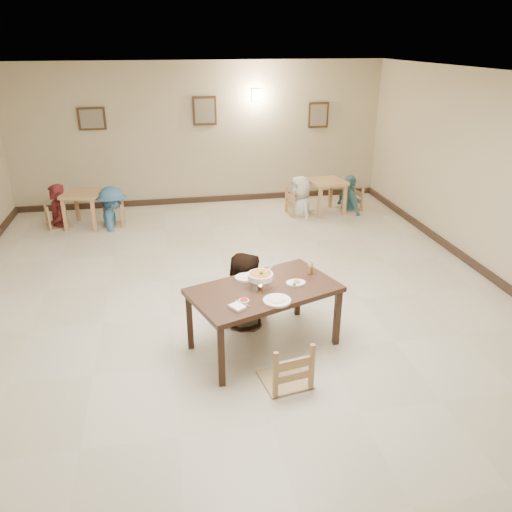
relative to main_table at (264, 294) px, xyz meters
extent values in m
plane|color=beige|center=(-0.19, 0.89, -0.70)|extent=(10.00, 10.00, 0.00)
plane|color=silver|center=(-0.19, 0.89, 2.30)|extent=(10.00, 10.00, 0.00)
plane|color=#C3B18E|center=(-0.19, 5.89, 0.80)|extent=(10.00, 0.00, 10.00)
cube|color=#2F1F17|center=(-0.19, 5.86, -0.64)|extent=(8.00, 0.06, 0.12)
cube|color=#2F1F17|center=(3.78, 0.89, -0.64)|extent=(0.06, 10.00, 0.12)
cube|color=#3A2615|center=(-2.39, 5.85, 1.20)|extent=(0.55, 0.03, 0.45)
cube|color=gray|center=(-2.39, 5.83, 1.20)|extent=(0.45, 0.01, 0.37)
cube|color=#3A2615|center=(-0.09, 5.85, 1.30)|extent=(0.50, 0.03, 0.60)
cube|color=gray|center=(-0.09, 5.83, 1.30)|extent=(0.41, 0.01, 0.49)
cube|color=#3A2615|center=(2.41, 5.85, 1.15)|extent=(0.45, 0.03, 0.55)
cube|color=gray|center=(2.41, 5.83, 1.15)|extent=(0.37, 0.01, 0.45)
cube|color=#FFD88C|center=(1.01, 5.85, 1.60)|extent=(0.16, 0.05, 0.22)
cube|color=#3A2116|center=(0.00, 0.00, 0.05)|extent=(1.89, 1.45, 0.06)
cube|color=#3A2116|center=(-0.59, -0.65, -0.34)|extent=(0.07, 0.07, 0.72)
cube|color=#3A2116|center=(0.87, -0.12, -0.34)|extent=(0.07, 0.07, 0.72)
cube|color=#3A2116|center=(-0.87, 0.12, -0.34)|extent=(0.07, 0.07, 0.72)
cube|color=#3A2116|center=(0.59, 0.65, -0.34)|extent=(0.07, 0.07, 0.72)
cube|color=tan|center=(-0.14, 0.74, -0.30)|extent=(0.41, 0.41, 0.04)
cube|color=tan|center=(0.09, -0.71, -0.22)|extent=(0.49, 0.49, 0.05)
imported|color=gray|center=(-0.16, 0.66, 0.25)|extent=(1.09, 0.96, 1.89)
torus|color=silver|center=(-0.04, 0.00, 0.20)|extent=(0.23, 0.23, 0.01)
cylinder|color=silver|center=(-0.04, 0.00, 0.10)|extent=(0.06, 0.06, 0.03)
cone|color=#FFA526|center=(-0.04, 0.00, 0.14)|extent=(0.03, 0.03, 0.05)
cylinder|color=white|center=(-0.04, 0.00, 0.23)|extent=(0.29, 0.29, 0.07)
cylinder|color=#A55E17|center=(-0.04, 0.00, 0.26)|extent=(0.25, 0.25, 0.01)
sphere|color=#2D7223|center=(-0.04, -0.01, 0.28)|extent=(0.04, 0.04, 0.04)
cylinder|color=silver|center=(0.07, 0.06, 0.29)|extent=(0.13, 0.08, 0.09)
cylinder|color=silver|center=(0.04, 0.05, 0.14)|extent=(0.01, 0.01, 0.13)
cylinder|color=silver|center=(-0.13, 0.05, 0.14)|extent=(0.01, 0.01, 0.13)
cylinder|color=silver|center=(-0.04, -0.10, 0.14)|extent=(0.01, 0.01, 0.13)
cylinder|color=white|center=(-0.14, 0.28, 0.09)|extent=(0.32, 0.32, 0.02)
ellipsoid|color=white|center=(-0.14, 0.28, 0.10)|extent=(0.21, 0.18, 0.07)
cylinder|color=white|center=(0.07, -0.34, 0.09)|extent=(0.31, 0.31, 0.02)
ellipsoid|color=white|center=(0.07, -0.34, 0.10)|extent=(0.20, 0.17, 0.07)
cylinder|color=white|center=(0.39, 0.04, 0.09)|extent=(0.23, 0.23, 0.02)
sphere|color=#2D7223|center=(0.35, -0.02, 0.11)|extent=(0.04, 0.04, 0.04)
cylinder|color=white|center=(-0.28, -0.28, 0.09)|extent=(0.12, 0.12, 0.02)
cylinder|color=#951807|center=(-0.28, -0.28, 0.10)|extent=(0.09, 0.09, 0.01)
cube|color=white|center=(-0.37, -0.41, 0.10)|extent=(0.19, 0.21, 0.03)
cube|color=silver|center=(-0.32, -0.32, 0.09)|extent=(0.09, 0.16, 0.01)
cube|color=silver|center=(-0.29, -0.32, 0.09)|extent=(0.09, 0.16, 0.01)
cylinder|color=white|center=(0.63, 0.27, 0.15)|extent=(0.07, 0.07, 0.14)
cylinder|color=orange|center=(0.63, 0.27, 0.14)|extent=(0.06, 0.06, 0.10)
cube|color=tan|center=(-2.60, 4.73, -0.04)|extent=(0.85, 0.85, 0.06)
cube|color=tan|center=(-2.95, 4.53, -0.38)|extent=(0.07, 0.07, 0.63)
cube|color=tan|center=(-2.40, 4.39, -0.38)|extent=(0.07, 0.07, 0.63)
cube|color=tan|center=(-2.80, 5.08, -0.38)|extent=(0.07, 0.07, 0.63)
cube|color=tan|center=(-2.25, 4.94, -0.38)|extent=(0.07, 0.07, 0.63)
cube|color=tan|center=(2.28, 4.66, -0.03)|extent=(0.82, 0.82, 0.06)
cube|color=tan|center=(2.05, 4.32, -0.38)|extent=(0.07, 0.07, 0.64)
cube|color=tan|center=(2.61, 4.43, -0.38)|extent=(0.07, 0.07, 0.64)
cube|color=tan|center=(1.94, 4.89, -0.38)|extent=(0.07, 0.07, 0.64)
cube|color=tan|center=(2.50, 5.00, -0.38)|extent=(0.07, 0.07, 0.64)
cube|color=tan|center=(-3.13, 4.80, -0.28)|extent=(0.43, 0.43, 0.05)
cube|color=tan|center=(-2.07, 4.66, -0.30)|extent=(0.41, 0.41, 0.04)
cube|color=tan|center=(1.72, 4.66, -0.21)|extent=(0.50, 0.50, 0.05)
cube|color=tan|center=(2.83, 4.73, -0.25)|extent=(0.46, 0.46, 0.05)
imported|color=#50161A|center=(-3.13, 4.80, 0.15)|extent=(0.60, 0.72, 1.69)
imported|color=teal|center=(-2.07, 4.66, 0.09)|extent=(0.70, 1.08, 1.58)
imported|color=silver|center=(1.72, 4.66, 0.11)|extent=(0.69, 0.89, 1.63)
imported|color=teal|center=(2.83, 4.73, 0.06)|extent=(0.49, 0.93, 1.52)
camera|label=1|loc=(-1.04, -4.98, 2.72)|focal=35.00mm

